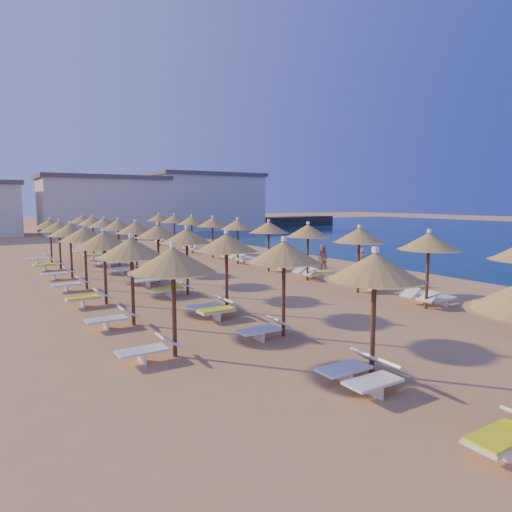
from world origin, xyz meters
TOP-DOWN VIEW (x-y plane):
  - ground at (0.00, 0.00)m, footprint 220.00×220.00m
  - jetty at (26.33, 44.79)m, footprint 30.26×7.69m
  - hotel_blocks at (2.83, 45.06)m, footprint 47.16×11.18m
  - parasol_row_east at (2.72, 6.29)m, footprint 2.36×39.13m
  - parasol_row_west at (-4.02, 6.29)m, footprint 2.36×39.13m
  - parasol_row_inland at (-7.57, 6.29)m, footprint 2.36×24.42m
  - loungers at (-1.91, 6.23)m, footprint 13.36×38.30m
  - beachgoer_b at (5.39, 4.53)m, footprint 0.77×0.89m
  - beachgoer_a at (5.21, 1.25)m, footprint 0.43×0.63m

SIDE VIEW (x-z plane):
  - ground at x=0.00m, z-range 0.00..0.00m
  - loungers at x=-1.91m, z-range 0.01..0.67m
  - jetty at x=26.33m, z-range 0.00..1.50m
  - beachgoer_b at x=5.39m, z-range 0.00..1.59m
  - beachgoer_a at x=5.21m, z-range 0.00..1.70m
  - parasol_row_east at x=2.72m, z-range 1.02..4.10m
  - parasol_row_west at x=-4.02m, z-range 1.02..4.10m
  - parasol_row_inland at x=-7.57m, z-range 1.02..4.10m
  - hotel_blocks at x=2.83m, z-range -0.35..7.75m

